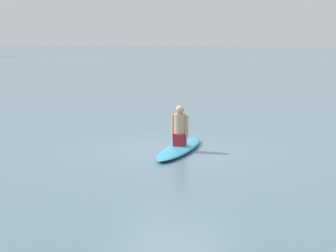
% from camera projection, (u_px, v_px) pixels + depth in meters
% --- Properties ---
extents(ground_plane, '(400.00, 400.00, 0.00)m').
position_uv_depth(ground_plane, '(172.00, 150.00, 12.67)').
color(ground_plane, slate).
extents(surfboard, '(2.93, 1.06, 0.13)m').
position_uv_depth(surfboard, '(180.00, 148.00, 12.53)').
color(surfboard, '#339EC6').
rests_on(surfboard, ground).
extents(person_paddler, '(0.34, 0.40, 0.91)m').
position_uv_depth(person_paddler, '(180.00, 128.00, 12.46)').
color(person_paddler, '#A51E23').
rests_on(person_paddler, surfboard).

